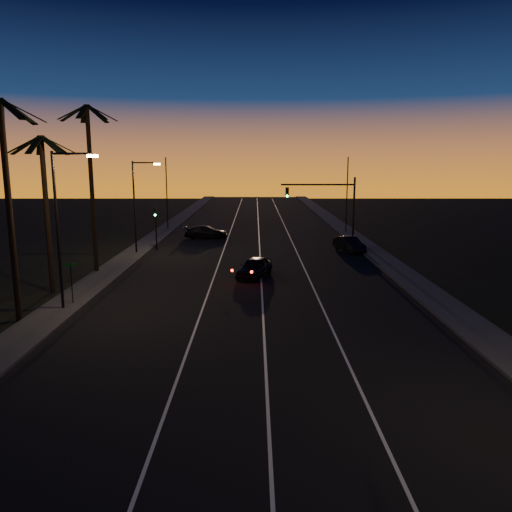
{
  "coord_description": "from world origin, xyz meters",
  "views": [
    {
      "loc": [
        0.07,
        -7.66,
        8.39
      ],
      "look_at": [
        0.12,
        23.79,
        2.46
      ],
      "focal_mm": 35.0,
      "sensor_mm": 36.0,
      "label": 1
    }
  ],
  "objects_px": {
    "right_car": "(349,244)",
    "cross_car": "(206,232)",
    "signal_mast": "(329,201)",
    "lead_car": "(254,267)"
  },
  "relations": [
    {
      "from": "right_car",
      "to": "cross_car",
      "type": "relative_size",
      "value": 0.94
    },
    {
      "from": "lead_car",
      "to": "right_car",
      "type": "relative_size",
      "value": 1.09
    },
    {
      "from": "lead_car",
      "to": "signal_mast",
      "type": "bearing_deg",
      "value": 58.35
    },
    {
      "from": "right_car",
      "to": "cross_car",
      "type": "distance_m",
      "value": 16.79
    },
    {
      "from": "signal_mast",
      "to": "lead_car",
      "type": "bearing_deg",
      "value": -121.65
    },
    {
      "from": "signal_mast",
      "to": "lead_car",
      "type": "distance_m",
      "value": 14.18
    },
    {
      "from": "lead_car",
      "to": "right_car",
      "type": "distance_m",
      "value": 13.92
    },
    {
      "from": "signal_mast",
      "to": "lead_car",
      "type": "relative_size",
      "value": 1.41
    },
    {
      "from": "lead_car",
      "to": "cross_car",
      "type": "bearing_deg",
      "value": 105.9
    },
    {
      "from": "cross_car",
      "to": "right_car",
      "type": "bearing_deg",
      "value": -30.6
    }
  ]
}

